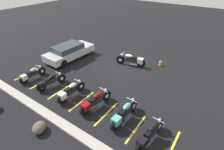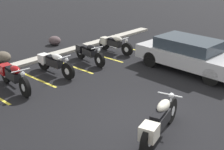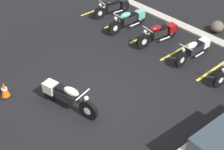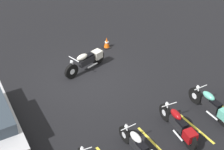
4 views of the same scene
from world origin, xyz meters
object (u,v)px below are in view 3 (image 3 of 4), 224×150
object	(u,v)px
motorcycle_cream_featured	(65,95)
landscape_rock_1	(217,27)
parked_bike_1	(130,19)
parked_bike_3	(195,49)
parked_bike_0	(114,7)
traffic_cone	(5,90)
parked_bike_2	(160,33)

from	to	relation	value
motorcycle_cream_featured	landscape_rock_1	xyz separation A→B (m)	(0.39, 8.35, -0.25)
parked_bike_1	parked_bike_3	world-z (taller)	parked_bike_1
parked_bike_0	landscape_rock_1	size ratio (longest dim) A/B	2.85
motorcycle_cream_featured	parked_bike_3	world-z (taller)	motorcycle_cream_featured
parked_bike_1	traffic_cone	size ratio (longest dim) A/B	3.89
parked_bike_2	landscape_rock_1	xyz separation A→B (m)	(1.15, 2.78, -0.23)
parked_bike_2	parked_bike_1	bearing A→B (deg)	-78.50
parked_bike_1	parked_bike_3	xyz separation A→B (m)	(3.63, 0.21, -0.03)
motorcycle_cream_featured	landscape_rock_1	bearing A→B (deg)	73.41
parked_bike_1	landscape_rock_1	world-z (taller)	parked_bike_1
motorcycle_cream_featured	parked_bike_3	xyz separation A→B (m)	(1.07, 5.66, -0.05)
motorcycle_cream_featured	parked_bike_3	distance (m)	5.76
parked_bike_3	landscape_rock_1	size ratio (longest dim) A/B	2.90
motorcycle_cream_featured	landscape_rock_1	world-z (taller)	motorcycle_cream_featured
motorcycle_cream_featured	parked_bike_0	world-z (taller)	motorcycle_cream_featured
parked_bike_1	landscape_rock_1	xyz separation A→B (m)	(2.96, 2.90, -0.23)
parked_bike_2	landscape_rock_1	distance (m)	3.02
motorcycle_cream_featured	parked_bike_2	xyz separation A→B (m)	(-0.76, 5.57, -0.02)
parked_bike_0	traffic_cone	size ratio (longest dim) A/B	3.59
parked_bike_0	parked_bike_2	distance (m)	3.43
parked_bike_3	landscape_rock_1	xyz separation A→B (m)	(-0.68, 2.69, -0.21)
parked_bike_2	traffic_cone	world-z (taller)	parked_bike_2
landscape_rock_1	motorcycle_cream_featured	bearing A→B (deg)	-92.67
traffic_cone	parked_bike_3	bearing A→B (deg)	67.05
parked_bike_2	landscape_rock_1	size ratio (longest dim) A/B	3.04
parked_bike_1	parked_bike_2	distance (m)	1.82
parked_bike_1	parked_bike_0	bearing A→B (deg)	-102.55
landscape_rock_1	parked_bike_3	bearing A→B (deg)	-75.89
parked_bike_1	parked_bike_2	size ratio (longest dim) A/B	1.01
parked_bike_0	parked_bike_2	size ratio (longest dim) A/B	0.94
landscape_rock_1	traffic_cone	size ratio (longest dim) A/B	1.26
motorcycle_cream_featured	parked_bike_0	bearing A→B (deg)	111.44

